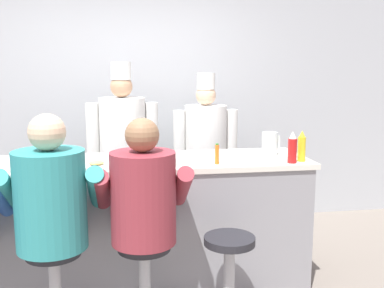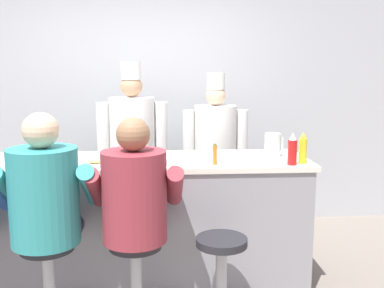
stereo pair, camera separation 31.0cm
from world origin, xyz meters
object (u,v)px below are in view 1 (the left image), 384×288
at_px(water_pitcher_clear, 270,144).
at_px(breakfast_plate, 97,165).
at_px(mustard_bottle_yellow, 302,147).
at_px(empty_stool_round, 229,265).
at_px(cereal_bowl, 167,162).
at_px(diner_seated_teal, 52,205).
at_px(diner_seated_maroon, 143,203).
at_px(cook_in_whites_far, 206,148).
at_px(hot_sauce_bottle_orange, 217,154).
at_px(cook_in_whites_near, 123,145).
at_px(ketchup_bottle_red, 292,148).

xyz_separation_m(water_pitcher_clear, breakfast_plate, (-1.35, -0.24, -0.08)).
height_order(mustard_bottle_yellow, breakfast_plate, mustard_bottle_yellow).
xyz_separation_m(water_pitcher_clear, empty_stool_round, (-0.49, -0.68, -0.69)).
relative_size(cereal_bowl, diner_seated_teal, 0.10).
xyz_separation_m(diner_seated_maroon, cook_in_whites_far, (0.71, 1.58, 0.05)).
relative_size(hot_sauce_bottle_orange, diner_seated_maroon, 0.11).
height_order(mustard_bottle_yellow, cook_in_whites_near, cook_in_whites_near).
xyz_separation_m(diner_seated_teal, cook_in_whites_far, (1.27, 1.58, 0.04)).
xyz_separation_m(ketchup_bottle_red, cook_in_whites_near, (-1.22, 1.25, -0.15)).
bearing_deg(mustard_bottle_yellow, hot_sauce_bottle_orange, -179.82).
distance_m(water_pitcher_clear, breakfast_plate, 1.38).
distance_m(breakfast_plate, cereal_bowl, 0.50).
height_order(hot_sauce_bottle_orange, empty_stool_round, hot_sauce_bottle_orange).
distance_m(ketchup_bottle_red, diner_seated_teal, 1.72).
distance_m(diner_seated_teal, cook_in_whites_near, 1.64).
distance_m(breakfast_plate, cook_in_whites_far, 1.56).
height_order(empty_stool_round, cook_in_whites_near, cook_in_whites_near).
relative_size(mustard_bottle_yellow, diner_seated_teal, 0.16).
bearing_deg(diner_seated_teal, hot_sauce_bottle_orange, 18.40).
xyz_separation_m(hot_sauce_bottle_orange, diner_seated_maroon, (-0.56, -0.37, -0.23)).
distance_m(mustard_bottle_yellow, cook_in_whites_near, 1.79).
relative_size(water_pitcher_clear, empty_stool_round, 0.30).
xyz_separation_m(ketchup_bottle_red, diner_seated_teal, (-1.67, -0.33, -0.25)).
bearing_deg(empty_stool_round, mustard_bottle_yellow, 32.35).
xyz_separation_m(ketchup_bottle_red, cereal_bowl, (-0.92, 0.06, -0.08)).
xyz_separation_m(mustard_bottle_yellow, breakfast_plate, (-1.51, 0.03, -0.09)).
height_order(hot_sauce_bottle_orange, cook_in_whites_far, cook_in_whites_far).
bearing_deg(cereal_bowl, water_pitcher_clear, 16.52).
xyz_separation_m(mustard_bottle_yellow, water_pitcher_clear, (-0.16, 0.27, -0.02)).
relative_size(breakfast_plate, cook_in_whites_far, 0.14).
height_order(mustard_bottle_yellow, cereal_bowl, mustard_bottle_yellow).
relative_size(hot_sauce_bottle_orange, cook_in_whites_far, 0.09).
bearing_deg(mustard_bottle_yellow, breakfast_plate, 179.02).
relative_size(mustard_bottle_yellow, cook_in_whites_far, 0.14).
relative_size(ketchup_bottle_red, diner_seated_teal, 0.16).
xyz_separation_m(hot_sauce_bottle_orange, cook_in_whites_far, (0.15, 1.21, -0.17)).
bearing_deg(diner_seated_maroon, cereal_bowl, 63.57).
relative_size(breakfast_plate, cook_in_whites_near, 0.13).
xyz_separation_m(cereal_bowl, cook_in_whites_far, (0.51, 1.19, -0.13)).
relative_size(cereal_bowl, cook_in_whites_far, 0.09).
bearing_deg(cook_in_whites_near, ketchup_bottle_red, -45.67).
distance_m(mustard_bottle_yellow, breakfast_plate, 1.51).
bearing_deg(breakfast_plate, mustard_bottle_yellow, -0.98).
bearing_deg(breakfast_plate, hot_sauce_bottle_orange, -1.86).
xyz_separation_m(hot_sauce_bottle_orange, breakfast_plate, (-0.86, 0.03, -0.06)).
bearing_deg(breakfast_plate, cereal_bowl, -1.09).
bearing_deg(diner_seated_maroon, diner_seated_teal, 179.81).
bearing_deg(diner_seated_maroon, mustard_bottle_yellow, 17.28).
distance_m(diner_seated_teal, cook_in_whites_far, 2.03).
distance_m(diner_seated_teal, diner_seated_maroon, 0.56).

